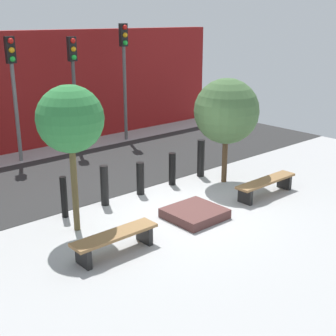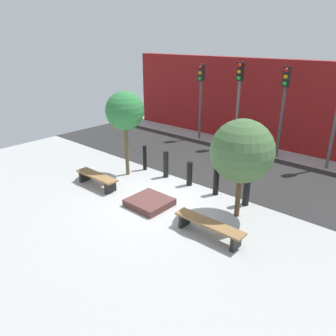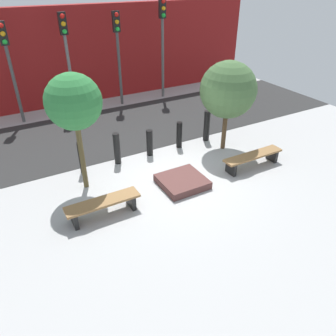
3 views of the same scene
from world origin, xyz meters
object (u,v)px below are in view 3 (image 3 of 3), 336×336
at_px(bollard_far_left, 81,158).
at_px(bollard_center, 150,143).
at_px(bollard_left, 117,149).
at_px(traffic_light_east, 163,32).
at_px(tree_behind_right_bench, 228,90).
at_px(tree_behind_left_bench, 74,103).
at_px(bollard_far_right, 207,126).
at_px(traffic_light_west, 8,56).
at_px(bollard_right, 179,135).
at_px(bench_right, 253,158).
at_px(bench_left, 103,205).
at_px(planter_bed, 182,182).
at_px(traffic_light_mid_west, 66,46).
at_px(traffic_light_mid_east, 118,42).

bearing_deg(bollard_far_left, bollard_center, 0.00).
height_order(bollard_left, traffic_light_east, traffic_light_east).
relative_size(tree_behind_right_bench, traffic_light_east, 0.69).
height_order(tree_behind_left_bench, bollard_far_left, tree_behind_left_bench).
bearing_deg(tree_behind_right_bench, bollard_left, 167.39).
distance_m(bollard_far_right, traffic_light_west, 7.41).
xyz_separation_m(tree_behind_right_bench, bollard_left, (-3.42, 0.77, -1.47)).
xyz_separation_m(tree_behind_left_bench, bollard_center, (2.33, 0.77, -1.97)).
xyz_separation_m(tree_behind_right_bench, bollard_far_left, (-4.51, 0.77, -1.48)).
bearing_deg(tree_behind_right_bench, bollard_right, 148.26).
xyz_separation_m(bollard_far_left, traffic_light_west, (-0.92, 4.80, 2.03)).
xyz_separation_m(bench_right, bollard_center, (-2.33, 2.19, 0.11)).
distance_m(bench_left, traffic_light_west, 7.36).
xyz_separation_m(planter_bed, bollard_left, (-1.09, 1.99, 0.39)).
bearing_deg(bollard_right, tree_behind_right_bench, -31.74).
bearing_deg(traffic_light_mid_west, bollard_far_left, -103.47).
height_order(bollard_center, traffic_light_west, traffic_light_west).
xyz_separation_m(bench_right, bollard_right, (-1.24, 2.19, 0.13)).
height_order(planter_bed, traffic_light_mid_west, traffic_light_mid_west).
bearing_deg(bollard_far_right, planter_bed, -137.72).
distance_m(bollard_center, bollard_right, 1.09).
bearing_deg(traffic_light_mid_east, bollard_far_left, -123.83).
bearing_deg(bollard_far_right, traffic_light_east, 79.18).
bearing_deg(traffic_light_east, traffic_light_mid_east, -179.98).
relative_size(tree_behind_left_bench, traffic_light_west, 0.85).
xyz_separation_m(tree_behind_left_bench, bollard_right, (3.42, 0.77, -1.95)).
height_order(tree_behind_left_bench, bollard_center, tree_behind_left_bench).
bearing_deg(bollard_far_right, bench_right, -86.20).
relative_size(tree_behind_right_bench, bollard_right, 3.20).
xyz_separation_m(bench_left, bollard_right, (3.42, 2.19, 0.13)).
bearing_deg(traffic_light_mid_east, planter_bed, -98.66).
bearing_deg(bollard_right, bollard_left, 180.00).
relative_size(bollard_left, traffic_light_east, 0.24).
height_order(tree_behind_right_bench, traffic_light_mid_east, traffic_light_mid_east).
xyz_separation_m(traffic_light_west, traffic_light_mid_east, (4.13, 0.00, 0.08)).
height_order(bollard_left, bollard_center, bollard_left).
height_order(bench_right, traffic_light_east, traffic_light_east).
distance_m(tree_behind_left_bench, tree_behind_right_bench, 4.68).
bearing_deg(traffic_light_mid_east, bench_left, -115.70).
bearing_deg(tree_behind_left_bench, bollard_center, 18.19).
distance_m(bench_right, traffic_light_mid_east, 7.46).
bearing_deg(bench_right, bollard_left, 147.48).
relative_size(bollard_left, bollard_center, 1.17).
xyz_separation_m(bench_left, tree_behind_left_bench, (-0.00, 1.42, 2.09)).
xyz_separation_m(bench_left, traffic_light_mid_west, (1.29, 6.99, 2.31)).
relative_size(tree_behind_right_bench, bollard_far_right, 2.67).
height_order(tree_behind_right_bench, bollard_left, tree_behind_right_bench).
relative_size(bollard_far_left, bollard_far_right, 0.91).
relative_size(bollard_far_right, traffic_light_mid_east, 0.28).
height_order(planter_bed, bollard_far_left, bollard_far_left).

